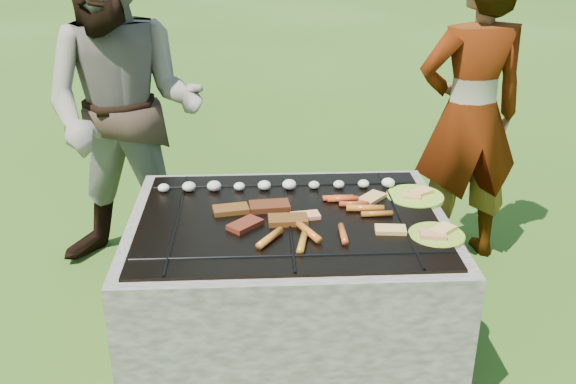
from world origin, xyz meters
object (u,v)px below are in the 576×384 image
at_px(plate_far, 415,196).
at_px(bystander, 124,112).
at_px(fire_pit, 289,286).
at_px(plate_near, 437,235).
at_px(cook, 470,117).

distance_m(plate_far, bystander, 1.46).
bearing_deg(bystander, fire_pit, -33.97).
xyz_separation_m(plate_far, bystander, (-1.33, 0.55, 0.24)).
height_order(plate_far, plate_near, same).
height_order(fire_pit, bystander, bystander).
relative_size(fire_pit, cook, 0.83).
bearing_deg(cook, plate_near, 59.28).
bearing_deg(plate_far, bystander, 157.52).
height_order(plate_near, cook, cook).
xyz_separation_m(fire_pit, plate_near, (0.56, -0.18, 0.33)).
bearing_deg(fire_pit, bystander, 136.59).
height_order(fire_pit, cook, cook).
bearing_deg(bystander, plate_far, -13.04).
distance_m(fire_pit, plate_near, 0.68).
bearing_deg(plate_near, plate_far, 89.95).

